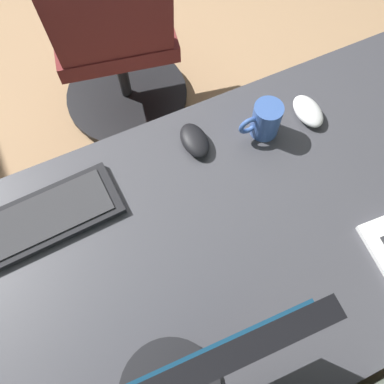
{
  "coord_description": "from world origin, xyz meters",
  "views": [
    {
      "loc": [
        0.16,
        1.81,
        1.64
      ],
      "look_at": [
        0.02,
        1.52,
        0.95
      ],
      "focal_mm": 39.54,
      "sensor_mm": 36.0,
      "label": 1
    }
  ],
  "objects": [
    {
      "name": "floor_plane",
      "position": [
        0.0,
        0.0,
        0.0
      ],
      "size": [
        5.11,
        5.11,
        0.0
      ],
      "primitive_type": "plane",
      "color": "#9E7A56"
    },
    {
      "name": "office_chair",
      "position": [
        -0.08,
        0.62,
        0.46
      ],
      "size": [
        0.56,
        0.59,
        0.97
      ],
      "color": "maroon",
      "rests_on": "ground"
    },
    {
      "name": "desk",
      "position": [
        0.02,
        1.57,
        0.66
      ],
      "size": [
        1.86,
        0.74,
        0.73
      ],
      "color": "#38383D",
      "rests_on": "ground"
    },
    {
      "name": "keyboard_main",
      "position": [
        0.35,
        1.35,
        0.74
      ],
      "size": [
        0.43,
        0.16,
        0.02
      ],
      "color": "black",
      "rests_on": "desk"
    },
    {
      "name": "coffee_mug",
      "position": [
        -0.26,
        1.34,
        0.78
      ],
      "size": [
        0.11,
        0.07,
        0.1
      ],
      "color": "#335193",
      "rests_on": "desk"
    },
    {
      "name": "mouse_spare",
      "position": [
        -0.09,
        1.31,
        0.75
      ],
      "size": [
        0.06,
        0.1,
        0.03
      ],
      "primitive_type": "ellipsoid",
      "color": "black",
      "rests_on": "desk"
    },
    {
      "name": "mouse_main",
      "position": [
        -0.39,
        1.35,
        0.75
      ],
      "size": [
        0.06,
        0.1,
        0.03
      ],
      "primitive_type": "ellipsoid",
      "color": "silver",
      "rests_on": "desk"
    },
    {
      "name": "drawer_pedestal",
      "position": [
        -0.09,
        1.59,
        0.35
      ],
      "size": [
        0.4,
        0.51,
        0.69
      ],
      "color": "#38383D",
      "rests_on": "ground"
    }
  ]
}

